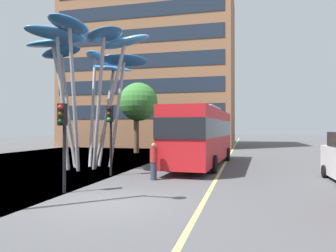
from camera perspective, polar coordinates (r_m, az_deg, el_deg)
The scene contains 10 objects.
ground at distance 10.87m, azimuth -13.29°, elevation -13.22°, with size 120.00×240.00×0.10m.
red_bus at distance 20.28m, azimuth 6.07°, elevation -1.32°, with size 3.16×11.61×3.74m.
leaf_sculpture at distance 20.14m, azimuth -14.17°, elevation 12.00°, with size 8.14×8.74×8.06m.
traffic_light_kerb_near at distance 12.20m, azimuth -18.27°, elevation -0.35°, with size 0.28×0.42×3.26m.
traffic_light_kerb_far at distance 16.09m, azimuth -10.30°, elevation 0.14°, with size 0.28×0.42×3.47m.
traffic_light_island_mid at distance 22.20m, azimuth -1.98°, elevation 0.23°, with size 0.28×0.42×3.61m.
tree_pavement_near at distance 31.28m, azimuth -5.27°, elevation 4.22°, with size 3.71×4.06×6.79m.
tree_pavement_far at distance 42.61m, azimuth -3.36°, elevation 2.25°, with size 4.13×4.65×6.49m.
pedestrian at distance 14.70m, azimuth -2.58°, elevation -6.32°, with size 0.34×0.34×1.70m.
backdrop_building at distance 45.69m, azimuth -2.63°, elevation 9.90°, with size 22.09×14.30×21.12m.
Camera 1 is at (4.14, -9.47, 2.36)m, focal length 34.13 mm.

